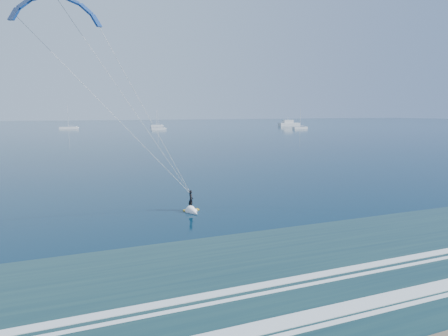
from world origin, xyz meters
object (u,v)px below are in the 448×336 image
kitesurfer_rig (136,114)px  motor_yacht (289,124)px  sailboat_1 (68,128)px  sailboat_2 (158,129)px  sailboat_4 (300,128)px  sailboat_3 (157,126)px

kitesurfer_rig → motor_yacht: (135.45, 195.67, -8.11)m
kitesurfer_rig → sailboat_1: (-0.96, 207.45, -9.04)m
sailboat_2 → sailboat_4: (76.27, -19.06, 0.00)m
sailboat_2 → motor_yacht: bearing=11.9°
sailboat_4 → sailboat_3: bearing=137.1°
motor_yacht → sailboat_3: bearing=164.0°
motor_yacht → sailboat_3: (-83.45, 23.94, -0.95)m
motor_yacht → kitesurfer_rig: bearing=-124.7°
sailboat_1 → sailboat_2: bearing=-35.5°
kitesurfer_rig → sailboat_3: (52.00, 219.60, -9.06)m
sailboat_2 → sailboat_3: sailboat_3 is taller
sailboat_4 → sailboat_1: bearing=157.3°
motor_yacht → sailboat_2: bearing=-168.1°
sailboat_3 → sailboat_1: bearing=-167.1°
kitesurfer_rig → motor_yacht: bearing=55.3°
sailboat_1 → sailboat_4: sailboat_1 is taller
motor_yacht → sailboat_1: bearing=175.1°
kitesurfer_rig → sailboat_2: (42.85, 176.22, -9.06)m
motor_yacht → sailboat_2: 94.62m
kitesurfer_rig → sailboat_3: bearing=76.7°
motor_yacht → sailboat_4: 41.84m
motor_yacht → sailboat_1: size_ratio=1.13×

